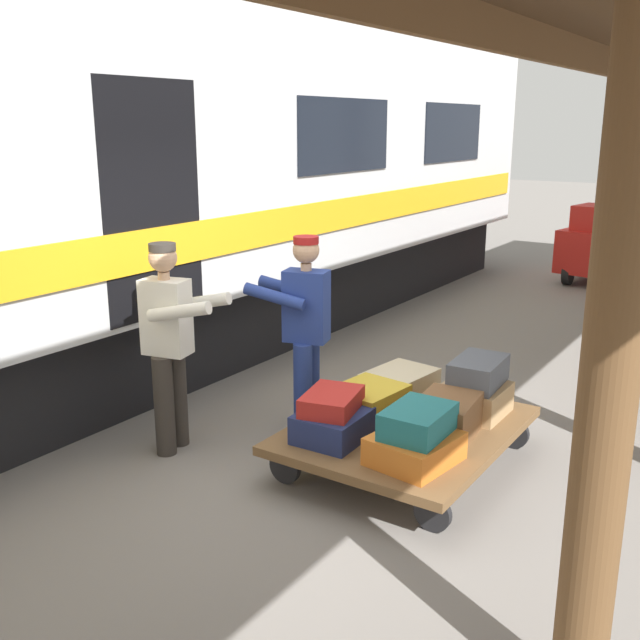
{
  "coord_description": "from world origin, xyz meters",
  "views": [
    {
      "loc": [
        -2.57,
        4.39,
        2.59
      ],
      "look_at": [
        0.4,
        -0.05,
        1.15
      ],
      "focal_mm": 41.1,
      "sensor_mm": 36.0,
      "label": 1
    }
  ],
  "objects_px": {
    "suitcase_red_plastic": "(332,401)",
    "suitcase_cream_canvas": "(400,384)",
    "suitcase_teal_softside": "(418,421)",
    "suitcase_brown_leather": "(447,417)",
    "suitcase_orange_carryall": "(415,448)",
    "baggage_tug": "(607,245)",
    "porter_by_door": "(170,341)",
    "train_car": "(41,181)",
    "suitcase_slate_roller": "(478,372)",
    "suitcase_tan_vintage": "(474,399)",
    "suitcase_navy_fabric": "(333,426)",
    "porter_in_overalls": "(304,328)",
    "luggage_cart": "(406,431)",
    "suitcase_yellow_case": "(368,402)"
  },
  "relations": [
    {
      "from": "luggage_cart",
      "to": "suitcase_teal_softside",
      "type": "relative_size",
      "value": 3.64
    },
    {
      "from": "suitcase_tan_vintage",
      "to": "suitcase_orange_carryall",
      "type": "distance_m",
      "value": 1.05
    },
    {
      "from": "suitcase_navy_fabric",
      "to": "suitcase_cream_canvas",
      "type": "bearing_deg",
      "value": -90.0
    },
    {
      "from": "train_car",
      "to": "suitcase_slate_roller",
      "type": "distance_m",
      "value": 4.43
    },
    {
      "from": "suitcase_teal_softside",
      "to": "baggage_tug",
      "type": "relative_size",
      "value": 0.28
    },
    {
      "from": "suitcase_brown_leather",
      "to": "suitcase_tan_vintage",
      "type": "relative_size",
      "value": 1.09
    },
    {
      "from": "porter_by_door",
      "to": "luggage_cart",
      "type": "bearing_deg",
      "value": -154.84
    },
    {
      "from": "suitcase_yellow_case",
      "to": "baggage_tug",
      "type": "distance_m",
      "value": 7.95
    },
    {
      "from": "suitcase_orange_carryall",
      "to": "porter_by_door",
      "type": "xyz_separation_m",
      "value": [
        2.03,
        0.27,
        0.5
      ]
    },
    {
      "from": "suitcase_orange_carryall",
      "to": "suitcase_slate_roller",
      "type": "bearing_deg",
      "value": -90.73
    },
    {
      "from": "suitcase_cream_canvas",
      "to": "porter_in_overalls",
      "type": "bearing_deg",
      "value": 32.07
    },
    {
      "from": "suitcase_brown_leather",
      "to": "baggage_tug",
      "type": "relative_size",
      "value": 0.3
    },
    {
      "from": "suitcase_cream_canvas",
      "to": "porter_in_overalls",
      "type": "height_order",
      "value": "porter_in_overalls"
    },
    {
      "from": "suitcase_orange_carryall",
      "to": "suitcase_navy_fabric",
      "type": "bearing_deg",
      "value": 0.0
    },
    {
      "from": "luggage_cart",
      "to": "suitcase_cream_canvas",
      "type": "distance_m",
      "value": 0.65
    },
    {
      "from": "suitcase_yellow_case",
      "to": "suitcase_navy_fabric",
      "type": "relative_size",
      "value": 1.05
    },
    {
      "from": "suitcase_navy_fabric",
      "to": "suitcase_red_plastic",
      "type": "height_order",
      "value": "suitcase_red_plastic"
    },
    {
      "from": "luggage_cart",
      "to": "porter_in_overalls",
      "type": "distance_m",
      "value": 1.21
    },
    {
      "from": "luggage_cart",
      "to": "porter_by_door",
      "type": "xyz_separation_m",
      "value": [
        1.7,
        0.8,
        0.64
      ]
    },
    {
      "from": "suitcase_teal_softside",
      "to": "baggage_tug",
      "type": "bearing_deg",
      "value": -85.17
    },
    {
      "from": "suitcase_orange_carryall",
      "to": "suitcase_navy_fabric",
      "type": "height_order",
      "value": "suitcase_navy_fabric"
    },
    {
      "from": "porter_in_overalls",
      "to": "porter_by_door",
      "type": "height_order",
      "value": "same"
    },
    {
      "from": "suitcase_orange_carryall",
      "to": "porter_in_overalls",
      "type": "distance_m",
      "value": 1.58
    },
    {
      "from": "suitcase_navy_fabric",
      "to": "suitcase_red_plastic",
      "type": "distance_m",
      "value": 0.18
    },
    {
      "from": "suitcase_cream_canvas",
      "to": "suitcase_teal_softside",
      "type": "bearing_deg",
      "value": 123.42
    },
    {
      "from": "suitcase_tan_vintage",
      "to": "suitcase_red_plastic",
      "type": "xyz_separation_m",
      "value": [
        0.7,
        1.02,
        0.16
      ]
    },
    {
      "from": "suitcase_red_plastic",
      "to": "porter_in_overalls",
      "type": "relative_size",
      "value": 0.29
    },
    {
      "from": "suitcase_red_plastic",
      "to": "suitcase_cream_canvas",
      "type": "bearing_deg",
      "value": -91.59
    },
    {
      "from": "suitcase_brown_leather",
      "to": "porter_by_door",
      "type": "height_order",
      "value": "porter_by_door"
    },
    {
      "from": "suitcase_brown_leather",
      "to": "suitcase_orange_carryall",
      "type": "relative_size",
      "value": 0.96
    },
    {
      "from": "luggage_cart",
      "to": "baggage_tug",
      "type": "relative_size",
      "value": 1.03
    },
    {
      "from": "suitcase_tan_vintage",
      "to": "suitcase_yellow_case",
      "type": "height_order",
      "value": "suitcase_yellow_case"
    },
    {
      "from": "suitcase_tan_vintage",
      "to": "baggage_tug",
      "type": "height_order",
      "value": "baggage_tug"
    },
    {
      "from": "suitcase_tan_vintage",
      "to": "suitcase_cream_canvas",
      "type": "xyz_separation_m",
      "value": [
        0.67,
        0.0,
        -0.01
      ]
    },
    {
      "from": "suitcase_red_plastic",
      "to": "suitcase_teal_softside",
      "type": "distance_m",
      "value": 0.71
    },
    {
      "from": "suitcase_navy_fabric",
      "to": "suitcase_slate_roller",
      "type": "xyz_separation_m",
      "value": [
        -0.69,
        -1.07,
        0.24
      ]
    },
    {
      "from": "train_car",
      "to": "suitcase_orange_carryall",
      "type": "height_order",
      "value": "train_car"
    },
    {
      "from": "suitcase_yellow_case",
      "to": "suitcase_cream_canvas",
      "type": "xyz_separation_m",
      "value": [
        0.0,
        -0.53,
        -0.01
      ]
    },
    {
      "from": "luggage_cart",
      "to": "suitcase_teal_softside",
      "type": "xyz_separation_m",
      "value": [
        -0.34,
        0.5,
        0.34
      ]
    },
    {
      "from": "suitcase_brown_leather",
      "to": "suitcase_cream_canvas",
      "type": "distance_m",
      "value": 0.86
    },
    {
      "from": "suitcase_navy_fabric",
      "to": "suitcase_teal_softside",
      "type": "distance_m",
      "value": 0.7
    },
    {
      "from": "suitcase_slate_roller",
      "to": "suitcase_cream_canvas",
      "type": "bearing_deg",
      "value": 1.68
    },
    {
      "from": "train_car",
      "to": "suitcase_teal_softside",
      "type": "distance_m",
      "value": 4.35
    },
    {
      "from": "suitcase_yellow_case",
      "to": "suitcase_cream_canvas",
      "type": "bearing_deg",
      "value": -90.0
    },
    {
      "from": "suitcase_tan_vintage",
      "to": "suitcase_yellow_case",
      "type": "bearing_deg",
      "value": 38.05
    },
    {
      "from": "suitcase_navy_fabric",
      "to": "suitcase_teal_softside",
      "type": "relative_size",
      "value": 0.97
    },
    {
      "from": "suitcase_navy_fabric",
      "to": "baggage_tug",
      "type": "relative_size",
      "value": 0.28
    },
    {
      "from": "suitcase_yellow_case",
      "to": "suitcase_cream_canvas",
      "type": "distance_m",
      "value": 0.53
    },
    {
      "from": "suitcase_tan_vintage",
      "to": "porter_in_overalls",
      "type": "relative_size",
      "value": 0.3
    },
    {
      "from": "train_car",
      "to": "suitcase_slate_roller",
      "type": "relative_size",
      "value": 32.18
    }
  ]
}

